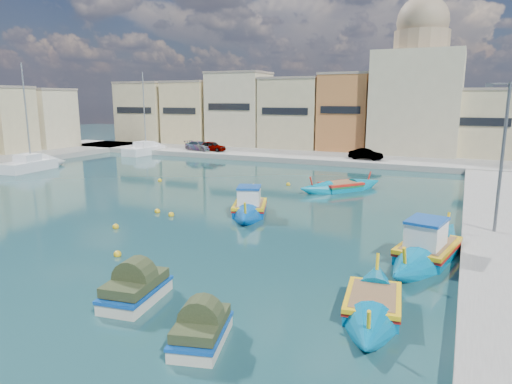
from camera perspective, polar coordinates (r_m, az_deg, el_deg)
The scene contains 15 objects.
ground at distance 26.19m, azimuth -13.60°, elevation -4.68°, with size 160.00×160.00×0.00m, color #133938.
north_quay at distance 54.42m, azimuth 7.65°, elevation 4.27°, with size 80.00×8.00×0.60m, color gray.
north_townhouses at distance 59.72m, azimuth 16.11°, elevation 9.10°, with size 83.20×7.87×10.19m.
church_block at distance 59.91m, azimuth 19.60°, elevation 12.16°, with size 10.00×10.00×19.10m.
quay_street_lamp at distance 25.84m, azimuth 28.29°, elevation 3.85°, with size 1.18×0.16×8.00m.
parked_cars at distance 56.19m, azimuth -1.53°, elevation 5.53°, with size 25.26×2.33×1.23m.
luzzu_turquoise_cabin at distance 22.49m, azimuth 20.65°, elevation -6.88°, with size 3.88×9.61×3.02m.
luzzu_blue_cabin at distance 29.09m, azimuth -0.79°, elevation -2.02°, with size 4.49×8.06×2.79m.
luzzu_cyan_mid at distance 36.85m, azimuth 10.58°, elevation 0.56°, with size 6.42×7.31×2.34m.
luzzu_cyan_south at distance 16.66m, azimuth 14.38°, elevation -13.56°, with size 2.63×7.20×2.19m.
tender_near at distance 17.36m, azimuth -14.80°, elevation -11.78°, with size 1.95×3.07×1.42m.
tender_far at distance 14.36m, azimuth -6.83°, elevation -16.88°, with size 2.01×2.84×1.27m.
yacht_north at distance 62.63m, azimuth -12.75°, elevation 5.19°, with size 2.65×8.52×11.28m.
yacht_midnorth at distance 52.58m, azimuth -25.25°, elevation 3.16°, with size 3.22×8.24×11.41m.
mooring_buoys at distance 29.45m, azimuth -6.52°, elevation -2.45°, with size 23.78×20.07×0.36m.
Camera 1 is at (15.77, -19.62, 7.24)m, focal length 32.00 mm.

